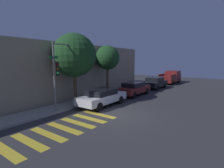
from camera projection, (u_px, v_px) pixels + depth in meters
The scene contains 11 objects.
ground_plane at pixel (114, 115), 11.62m from camera, with size 60.00×60.00×0.00m, color #333335.
sidewalk at pixel (71, 104), 14.04m from camera, with size 26.00×1.96×0.14m, color gray.
building_row at pixel (39, 72), 16.26m from camera, with size 26.00×6.00×5.12m, color gray.
crosswalk at pixel (64, 128), 9.33m from camera, with size 6.28×2.60×0.00m.
traffic_light_pole at pixel (61, 65), 11.94m from camera, with size 2.58×0.56×4.83m.
sedan_near_corner at pixel (102, 97), 13.86m from camera, with size 4.44×1.81×1.35m.
sedan_middle at pixel (134, 88), 18.00m from camera, with size 4.36×1.79×1.35m.
sedan_far_end at pixel (155, 82), 22.51m from camera, with size 4.32×1.88×1.44m.
pickup_truck at pixel (171, 77), 27.57m from camera, with size 5.21×2.09×1.90m.
tree_near_corner at pixel (74, 55), 14.10m from camera, with size 3.53×3.53×5.77m.
tree_midblock at pixel (107, 58), 17.66m from camera, with size 2.45×2.45×5.09m.
Camera 1 is at (-9.16, -6.52, 3.59)m, focal length 28.00 mm.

